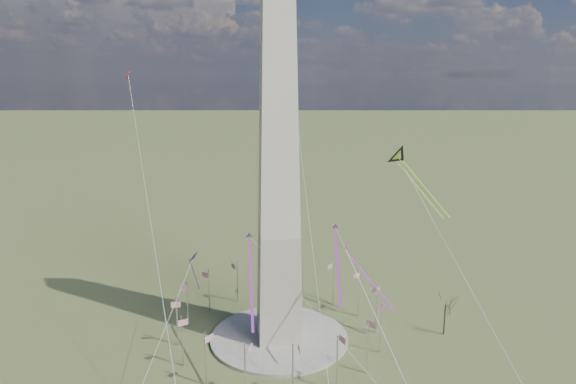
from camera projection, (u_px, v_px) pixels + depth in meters
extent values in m
plane|color=#4A572B|center=(279.00, 339.00, 134.54)|extent=(2000.00, 2000.00, 0.00)
cylinder|color=#B0ACA0|center=(279.00, 337.00, 134.45)|extent=(36.00, 36.00, 0.80)
cylinder|color=silver|center=(376.00, 310.00, 136.32)|extent=(0.36, 0.36, 13.00)
cube|color=#AF1731|center=(376.00, 290.00, 136.40)|extent=(2.40, 0.08, 1.50)
cylinder|color=silver|center=(359.00, 295.00, 145.69)|extent=(0.36, 0.36, 13.00)
cube|color=#AF1731|center=(357.00, 276.00, 145.61)|extent=(2.25, 0.99, 1.50)
cylinder|color=silver|center=(333.00, 284.00, 153.15)|extent=(0.36, 0.36, 13.00)
cube|color=#AF1731|center=(330.00, 267.00, 152.74)|extent=(1.75, 1.75, 1.50)
cylinder|color=silver|center=(303.00, 278.00, 157.55)|extent=(0.36, 0.36, 13.00)
cube|color=#AF1731|center=(299.00, 262.00, 156.70)|extent=(0.99, 2.25, 1.50)
cylinder|color=silver|center=(270.00, 278.00, 158.23)|extent=(0.36, 0.36, 13.00)
cube|color=#AF1731|center=(265.00, 262.00, 156.88)|extent=(0.08, 2.40, 1.50)
cylinder|color=silver|center=(238.00, 282.00, 155.08)|extent=(0.36, 0.36, 13.00)
cube|color=#AF1731|center=(233.00, 266.00, 153.26)|extent=(0.99, 2.25, 1.50)
cylinder|color=silver|center=(209.00, 291.00, 148.58)|extent=(0.36, 0.36, 13.00)
cube|color=#AF1731|center=(205.00, 275.00, 146.39)|extent=(1.75, 1.75, 1.50)
cylinder|color=silver|center=(188.00, 304.00, 139.72)|extent=(0.36, 0.36, 13.00)
cube|color=#AF1731|center=(185.00, 288.00, 137.32)|extent=(2.25, 0.99, 1.50)
cylinder|color=silver|center=(177.00, 322.00, 129.86)|extent=(0.36, 0.36, 13.00)
cube|color=#AF1731|center=(176.00, 305.00, 127.42)|extent=(2.40, 0.08, 1.50)
cylinder|color=silver|center=(182.00, 341.00, 120.48)|extent=(0.36, 0.36, 13.00)
cube|color=#AF1731|center=(183.00, 323.00, 118.20)|extent=(2.25, 0.99, 1.50)
cylinder|color=silver|center=(206.00, 359.00, 113.03)|extent=(0.36, 0.36, 13.00)
cube|color=#AF1731|center=(209.00, 339.00, 111.07)|extent=(1.75, 1.75, 1.50)
cylinder|color=silver|center=(245.00, 370.00, 108.63)|extent=(0.36, 0.36, 13.00)
cube|color=#AF1731|center=(250.00, 348.00, 107.11)|extent=(0.99, 2.25, 1.50)
cylinder|color=silver|center=(293.00, 372.00, 107.95)|extent=(0.36, 0.36, 13.00)
cube|color=#AF1731|center=(299.00, 349.00, 106.93)|extent=(0.08, 2.40, 1.50)
cylinder|color=silver|center=(337.00, 364.00, 111.10)|extent=(0.36, 0.36, 13.00)
cube|color=#AF1731|center=(342.00, 340.00, 110.55)|extent=(0.99, 2.25, 1.50)
cylinder|color=silver|center=(368.00, 348.00, 117.60)|extent=(0.36, 0.36, 13.00)
cube|color=#AF1731|center=(371.00, 324.00, 117.42)|extent=(1.75, 1.75, 1.50)
cylinder|color=silver|center=(380.00, 328.00, 126.45)|extent=(0.36, 0.36, 13.00)
cube|color=#AF1731|center=(382.00, 306.00, 126.50)|extent=(2.25, 0.99, 1.50)
cylinder|color=#4B3B2E|center=(445.00, 319.00, 135.81)|extent=(0.42, 0.42, 8.68)
cube|color=gold|center=(425.00, 188.00, 137.81)|extent=(7.91, 16.20, 12.40)
cube|color=gold|center=(419.00, 189.00, 136.62)|extent=(7.91, 16.20, 12.40)
cube|color=navy|center=(194.00, 257.00, 129.20)|extent=(2.37, 3.58, 2.76)
cube|color=#E7243F|center=(194.00, 274.00, 130.22)|extent=(2.25, 3.00, 9.55)
cube|color=#E7243F|center=(338.00, 267.00, 118.65)|extent=(3.32, 18.61, 11.73)
cube|color=#E7243F|center=(251.00, 283.00, 115.02)|extent=(1.19, 21.02, 13.16)
cube|color=#E7243F|center=(370.00, 280.00, 137.41)|extent=(9.82, 15.55, 11.19)
cube|color=red|center=(128.00, 75.00, 146.31)|extent=(1.45, 2.22, 1.75)
cube|color=red|center=(128.00, 82.00, 146.73)|extent=(1.01, 1.41, 4.02)
cube|color=white|center=(295.00, 99.00, 161.48)|extent=(1.06, 1.75, 1.53)
cube|color=white|center=(295.00, 104.00, 161.86)|extent=(0.64, 1.33, 3.51)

